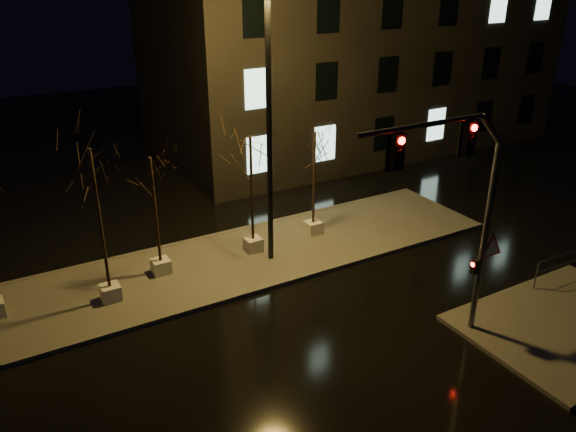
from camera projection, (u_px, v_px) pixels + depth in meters
ground at (320, 339)px, 17.82m from camera, size 90.00×90.00×0.00m
median at (239, 259)px, 22.55m from camera, size 22.00×5.00×0.15m
sidewalk_corner at (569, 324)px, 18.44m from camera, size 7.00×5.00×0.15m
building at (354, 25)px, 35.44m from camera, size 25.00×12.00×15.00m
tree_1 at (95, 185)px, 17.96m from camera, size 1.80×1.80×5.66m
tree_2 at (153, 185)px, 19.98m from camera, size 1.80×1.80×4.73m
tree_3 at (251, 163)px, 21.59m from camera, size 1.80×1.80×4.96m
tree_4 at (314, 155)px, 23.18m from camera, size 1.80×1.80×4.69m
traffic_signal_mast at (463, 200)px, 15.81m from camera, size 5.83×0.24×7.11m
streetlight_main at (269, 109)px, 20.09m from camera, size 2.61×0.77×10.45m
guard_rail_a at (560, 264)px, 20.63m from camera, size 2.48×0.13×1.07m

